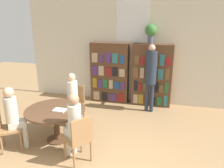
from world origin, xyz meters
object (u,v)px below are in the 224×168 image
object	(u,v)px
reading_table	(56,114)
librarian_standing	(151,72)
chair_left_side	(75,102)
seated_reader_back	(14,114)
chair_far_side	(79,137)
bookshelf_right	(152,75)
seated_reader_right	(73,123)
flower_vase	(151,32)
bookshelf_left	(110,73)
seated_reader_left	(72,96)
chair_near_camera	(5,126)

from	to	relation	value
reading_table	librarian_standing	world-z (taller)	librarian_standing
chair_left_side	seated_reader_back	size ratio (longest dim) A/B	0.71
chair_far_side	seated_reader_back	xyz separation A→B (m)	(-1.37, 0.14, 0.21)
bookshelf_right	seated_reader_right	distance (m)	3.13
bookshelf_right	librarian_standing	bearing A→B (deg)	-89.87
flower_vase	seated_reader_right	world-z (taller)	flower_vase
bookshelf_left	flower_vase	distance (m)	1.67
chair_far_side	seated_reader_right	size ratio (longest dim) A/B	0.71
librarian_standing	seated_reader_left	bearing A→B (deg)	-145.39
bookshelf_left	chair_near_camera	size ratio (longest dim) A/B	1.98
bookshelf_right	flower_vase	world-z (taller)	flower_vase
chair_left_side	bookshelf_right	bearing A→B (deg)	-137.23
chair_far_side	seated_reader_back	world-z (taller)	seated_reader_back
bookshelf_left	seated_reader_left	size ratio (longest dim) A/B	1.42
chair_left_side	seated_reader_right	xyz separation A→B (m)	(0.58, -1.40, 0.21)
bookshelf_right	seated_reader_back	bearing A→B (deg)	-129.38
chair_left_side	librarian_standing	world-z (taller)	librarian_standing
seated_reader_left	reading_table	bearing A→B (deg)	90.00
bookshelf_left	librarian_standing	size ratio (longest dim) A/B	0.97
bookshelf_right	chair_near_camera	xyz separation A→B (m)	(-2.51, -2.98, -0.38)
chair_near_camera	seated_reader_left	size ratio (longest dim) A/B	0.72
chair_left_side	seated_reader_left	distance (m)	0.28
chair_far_side	librarian_standing	size ratio (longest dim) A/B	0.49
chair_left_side	seated_reader_left	xyz separation A→B (m)	(-0.00, -0.18, 0.21)
bookshelf_right	chair_near_camera	world-z (taller)	bookshelf_right
librarian_standing	flower_vase	bearing A→B (deg)	100.22
librarian_standing	chair_near_camera	bearing A→B (deg)	-135.38
chair_far_side	seated_reader_left	world-z (taller)	seated_reader_left
flower_vase	bookshelf_right	bearing A→B (deg)	-3.13
librarian_standing	chair_left_side	bearing A→B (deg)	-149.62
reading_table	chair_left_side	world-z (taller)	chair_left_side
chair_near_camera	seated_reader_back	distance (m)	0.28
reading_table	librarian_standing	bearing A→B (deg)	48.24
reading_table	librarian_standing	xyz separation A→B (m)	(1.74, 1.95, 0.53)
reading_table	chair_near_camera	xyz separation A→B (m)	(-0.78, -0.53, -0.09)
flower_vase	librarian_standing	size ratio (longest dim) A/B	0.28
bookshelf_right	reading_table	xyz separation A→B (m)	(-1.74, -2.45, -0.29)
seated_reader_left	seated_reader_right	xyz separation A→B (m)	(0.58, -1.22, 0.00)
bookshelf_left	chair_near_camera	bearing A→B (deg)	-113.13
chair_left_side	chair_far_side	bearing A→B (deg)	117.00
chair_left_side	seated_reader_left	bearing A→B (deg)	90.00
chair_near_camera	seated_reader_back	bearing A→B (deg)	90.00
bookshelf_right	seated_reader_back	world-z (taller)	bookshelf_right
seated_reader_left	seated_reader_right	world-z (taller)	seated_reader_right
reading_table	seated_reader_left	distance (m)	0.77
flower_vase	seated_reader_right	distance (m)	3.39
chair_far_side	seated_reader_left	distance (m)	1.53
chair_near_camera	librarian_standing	bearing A→B (deg)	100.07
chair_near_camera	reading_table	bearing A→B (deg)	90.00
chair_near_camera	seated_reader_right	size ratio (longest dim) A/B	0.71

